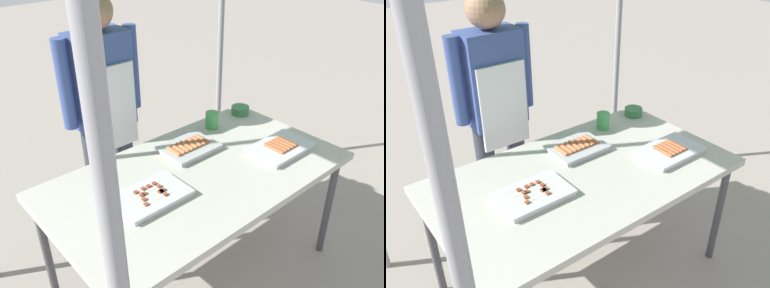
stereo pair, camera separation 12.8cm
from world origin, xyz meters
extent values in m
plane|color=gray|center=(0.00, 0.00, 0.00)|extent=(18.00, 18.00, 0.00)
cube|color=#B7B2A8|center=(0.00, 0.00, 0.73)|extent=(1.60, 0.90, 0.04)
cylinder|color=#3F3F44|center=(0.74, -0.39, 0.35)|extent=(0.04, 0.04, 0.71)
cylinder|color=#3F3F44|center=(-0.74, 0.39, 0.35)|extent=(0.04, 0.04, 0.71)
cylinder|color=#3F3F44|center=(0.74, 0.39, 0.35)|extent=(0.04, 0.04, 0.71)
cylinder|color=gray|center=(0.95, 0.80, 1.13)|extent=(0.04, 0.04, 2.26)
cube|color=silver|center=(0.51, -0.15, 0.76)|extent=(0.36, 0.23, 0.02)
cube|color=silver|center=(0.51, -0.15, 0.78)|extent=(0.37, 0.24, 0.01)
cylinder|color=#9E512D|center=(0.45, -0.15, 0.78)|extent=(0.03, 0.13, 0.03)
cylinder|color=#9E512D|center=(0.48, -0.15, 0.78)|extent=(0.03, 0.13, 0.03)
cylinder|color=#9E512D|center=(0.51, -0.15, 0.78)|extent=(0.03, 0.13, 0.03)
cylinder|color=#9E512D|center=(0.54, -0.15, 0.78)|extent=(0.03, 0.13, 0.03)
cylinder|color=#9E512D|center=(0.56, -0.15, 0.78)|extent=(0.03, 0.13, 0.03)
cube|color=silver|center=(-0.33, -0.02, 0.76)|extent=(0.34, 0.23, 0.02)
cube|color=silver|center=(-0.33, -0.02, 0.78)|extent=(0.36, 0.24, 0.01)
cylinder|color=tan|center=(-0.33, -0.08, 0.78)|extent=(0.21, 0.01, 0.01)
cube|color=brown|center=(-0.28, -0.08, 0.78)|extent=(0.02, 0.02, 0.02)
cube|color=brown|center=(-0.39, -0.08, 0.78)|extent=(0.02, 0.02, 0.02)
cylinder|color=tan|center=(-0.33, -0.04, 0.78)|extent=(0.21, 0.01, 0.01)
cube|color=brown|center=(-0.29, -0.04, 0.78)|extent=(0.02, 0.02, 0.02)
cube|color=brown|center=(-0.28, -0.04, 0.78)|extent=(0.02, 0.02, 0.02)
cube|color=brown|center=(-0.27, -0.04, 0.78)|extent=(0.02, 0.02, 0.02)
cube|color=brown|center=(-0.38, -0.04, 0.78)|extent=(0.02, 0.02, 0.02)
cylinder|color=tan|center=(-0.33, -0.01, 0.78)|extent=(0.21, 0.01, 0.01)
cube|color=brown|center=(-0.26, -0.01, 0.78)|extent=(0.02, 0.02, 0.02)
cube|color=brown|center=(-0.35, -0.01, 0.78)|extent=(0.02, 0.02, 0.02)
cube|color=brown|center=(-0.37, -0.01, 0.78)|extent=(0.02, 0.02, 0.02)
cylinder|color=tan|center=(-0.33, 0.03, 0.78)|extent=(0.21, 0.01, 0.01)
cube|color=brown|center=(-0.27, 0.03, 0.78)|extent=(0.02, 0.02, 0.02)
cube|color=brown|center=(-0.38, 0.03, 0.78)|extent=(0.02, 0.02, 0.02)
cube|color=brown|center=(-0.30, 0.03, 0.78)|extent=(0.02, 0.02, 0.02)
cube|color=brown|center=(-0.33, 0.03, 0.78)|extent=(0.02, 0.02, 0.02)
cube|color=#ADADB2|center=(0.11, 0.20, 0.76)|extent=(0.30, 0.23, 0.02)
cube|color=#ADADB2|center=(0.11, 0.20, 0.78)|extent=(0.31, 0.24, 0.01)
cylinder|color=#B7663D|center=(0.00, 0.20, 0.78)|extent=(0.03, 0.11, 0.03)
cylinder|color=#B7663D|center=(0.03, 0.20, 0.78)|extent=(0.03, 0.11, 0.03)
cylinder|color=#B7663D|center=(0.06, 0.20, 0.78)|extent=(0.03, 0.11, 0.03)
cylinder|color=#B7663D|center=(0.09, 0.20, 0.78)|extent=(0.03, 0.11, 0.03)
cylinder|color=#B7663D|center=(0.13, 0.20, 0.78)|extent=(0.03, 0.11, 0.03)
cylinder|color=#B7663D|center=(0.16, 0.20, 0.78)|extent=(0.03, 0.11, 0.03)
cylinder|color=#B7663D|center=(0.19, 0.20, 0.78)|extent=(0.03, 0.11, 0.03)
cylinder|color=#B7663D|center=(0.22, 0.20, 0.78)|extent=(0.03, 0.11, 0.03)
cylinder|color=#33723F|center=(0.70, 0.34, 0.78)|extent=(0.12, 0.12, 0.05)
cylinder|color=#3F994C|center=(0.41, 0.32, 0.80)|extent=(0.08, 0.08, 0.11)
cylinder|color=#333842|center=(-0.24, 0.70, 0.41)|extent=(0.12, 0.12, 0.81)
cylinder|color=#333842|center=(-0.02, 0.70, 0.41)|extent=(0.12, 0.12, 0.81)
cube|color=#384C8C|center=(-0.13, 0.70, 1.10)|extent=(0.34, 0.20, 0.57)
cube|color=white|center=(-0.13, 0.59, 0.95)|extent=(0.30, 0.02, 0.52)
cylinder|color=#384C8C|center=(-0.35, 0.70, 1.13)|extent=(0.08, 0.08, 0.52)
cylinder|color=#384C8C|center=(0.09, 0.70, 1.13)|extent=(0.08, 0.08, 0.52)
sphere|color=#9E7256|center=(-0.13, 0.70, 1.49)|extent=(0.22, 0.22, 0.22)
camera|label=1|loc=(-1.22, -1.32, 1.95)|focal=38.04mm
camera|label=2|loc=(-1.12, -1.40, 1.95)|focal=38.04mm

